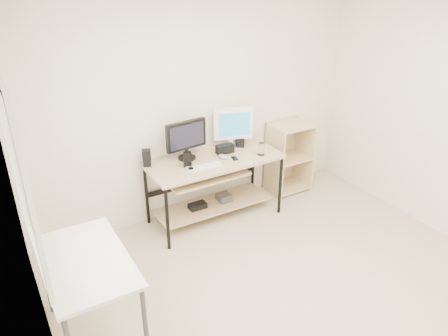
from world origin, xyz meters
name	(u,v)px	position (x,y,z in m)	size (l,w,h in m)	color
room	(304,172)	(-0.14, 0.04, 1.32)	(4.01, 4.01, 2.62)	#BFAF93
desk	(212,177)	(-0.03, 1.66, 0.54)	(1.50, 0.65, 0.75)	tan
side_table	(86,268)	(-1.68, 0.60, 0.67)	(0.60, 1.00, 0.75)	white
shelf_unit	(287,156)	(1.15, 1.82, 0.45)	(0.50, 0.40, 0.90)	#DBBF89
black_monitor	(186,138)	(-0.25, 1.82, 1.00)	(0.47, 0.20, 0.43)	black
white_imac	(233,125)	(0.35, 1.84, 1.03)	(0.44, 0.19, 0.48)	silver
keyboard	(204,166)	(-0.19, 1.54, 0.76)	(0.38, 0.11, 0.01)	white
mouse	(223,156)	(0.09, 1.63, 0.77)	(0.08, 0.12, 0.04)	#ABABAF
center_speaker	(225,149)	(0.18, 1.74, 0.80)	(0.20, 0.09, 0.10)	black
speaker_left	(147,158)	(-0.70, 1.87, 0.84)	(0.12, 0.12, 0.18)	black
speaker_right	(240,142)	(0.43, 1.81, 0.80)	(0.09, 0.09, 0.11)	black
audio_controller	(187,159)	(-0.34, 1.63, 0.83)	(0.08, 0.05, 0.17)	black
volume_puck	(191,169)	(-0.34, 1.55, 0.76)	(0.06, 0.06, 0.02)	black
smartphone	(235,158)	(0.20, 1.55, 0.75)	(0.06, 0.11, 0.01)	black
coaster	(261,155)	(0.50, 1.48, 0.75)	(0.09, 0.09, 0.01)	#997145
drinking_glass	(261,149)	(0.50, 1.48, 0.83)	(0.07, 0.07, 0.14)	white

